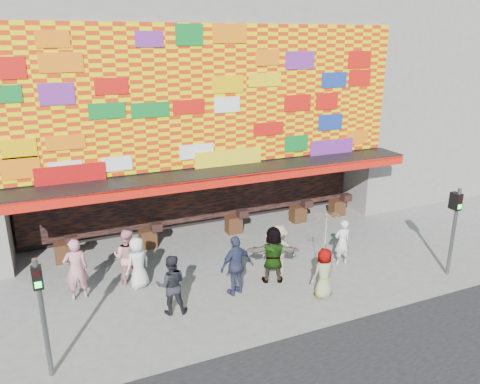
{
  "coord_description": "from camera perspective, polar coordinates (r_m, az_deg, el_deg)",
  "views": [
    {
      "loc": [
        -5.78,
        -11.59,
        7.49
      ],
      "look_at": [
        0.15,
        2.0,
        2.63
      ],
      "focal_mm": 35.0,
      "sensor_mm": 36.0,
      "label": 1
    }
  ],
  "objects": [
    {
      "name": "ped_i",
      "position": [
        15.4,
        -13.59,
        -7.66
      ],
      "size": [
        1.12,
        1.04,
        1.83
      ],
      "primitive_type": "imported",
      "rotation": [
        0.0,
        0.0,
        2.62
      ],
      "color": "pink",
      "rests_on": "ground"
    },
    {
      "name": "shop_building",
      "position": [
        20.72,
        -7.38,
        11.76
      ],
      "size": [
        15.2,
        9.4,
        10.0
      ],
      "color": "gray",
      "rests_on": "ground"
    },
    {
      "name": "ground",
      "position": [
        14.96,
        2.6,
        -11.9
      ],
      "size": [
        90.0,
        90.0,
        0.0
      ],
      "primitive_type": "plane",
      "color": "slate",
      "rests_on": "ground"
    },
    {
      "name": "ped_a",
      "position": [
        15.09,
        -12.34,
        -8.42
      ],
      "size": [
        0.98,
        0.85,
        1.69
      ],
      "primitive_type": "imported",
      "rotation": [
        0.0,
        0.0,
        3.6
      ],
      "color": "silver",
      "rests_on": "ground"
    },
    {
      "name": "ped_d",
      "position": [
        15.73,
        4.79,
        -6.93
      ],
      "size": [
        1.22,
        0.94,
        1.67
      ],
      "primitive_type": "imported",
      "rotation": [
        0.0,
        0.0,
        2.8
      ],
      "color": "gray",
      "rests_on": "ground"
    },
    {
      "name": "ped_c",
      "position": [
        13.59,
        -8.37,
        -11.11
      ],
      "size": [
        1.0,
        0.87,
        1.78
      ],
      "primitive_type": "imported",
      "rotation": [
        0.0,
        0.0,
        2.89
      ],
      "color": "black",
      "rests_on": "ground"
    },
    {
      "name": "ped_b",
      "position": [
        14.9,
        -19.35,
        -8.88
      ],
      "size": [
        0.73,
        0.49,
        1.95
      ],
      "primitive_type": "imported",
      "rotation": [
        0.0,
        0.0,
        3.18
      ],
      "color": "#C68088",
      "rests_on": "ground"
    },
    {
      "name": "signal_right",
      "position": [
        16.64,
        24.72,
        -3.36
      ],
      "size": [
        0.22,
        0.2,
        3.0
      ],
      "color": "#59595B",
      "rests_on": "ground"
    },
    {
      "name": "parasol",
      "position": [
        13.88,
        10.51,
        -4.47
      ],
      "size": [
        1.26,
        1.27,
        1.99
      ],
      "color": "#FFF3A0",
      "rests_on": "ground"
    },
    {
      "name": "signal_left",
      "position": [
        11.56,
        -23.05,
        -12.59
      ],
      "size": [
        0.22,
        0.2,
        3.0
      ],
      "color": "#59595B",
      "rests_on": "ground"
    },
    {
      "name": "ped_f",
      "position": [
        15.09,
        4.06,
        -7.62
      ],
      "size": [
        1.82,
        1.16,
        1.88
      ],
      "primitive_type": "imported",
      "rotation": [
        0.0,
        0.0,
        2.76
      ],
      "color": "gray",
      "rests_on": "ground"
    },
    {
      "name": "neighbor_right",
      "position": [
        27.18,
        20.82,
        13.88
      ],
      "size": [
        11.0,
        8.0,
        12.0
      ],
      "primitive_type": "cube",
      "color": "gray",
      "rests_on": "ground"
    },
    {
      "name": "ped_g",
      "position": [
        14.48,
        10.19,
        -9.71
      ],
      "size": [
        0.81,
        0.57,
        1.58
      ],
      "primitive_type": "imported",
      "rotation": [
        0.0,
        0.0,
        3.23
      ],
      "color": "gray",
      "rests_on": "ground"
    },
    {
      "name": "ped_e",
      "position": [
        14.35,
        -0.49,
        -8.93
      ],
      "size": [
        1.2,
        0.74,
        1.91
      ],
      "primitive_type": "imported",
      "rotation": [
        0.0,
        0.0,
        3.4
      ],
      "color": "#2E3250",
      "rests_on": "ground"
    },
    {
      "name": "ped_h",
      "position": [
        16.61,
        12.36,
        -5.98
      ],
      "size": [
        0.62,
        0.43,
        1.63
      ],
      "primitive_type": "imported",
      "rotation": [
        0.0,
        0.0,
        3.07
      ],
      "color": "silver",
      "rests_on": "ground"
    }
  ]
}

